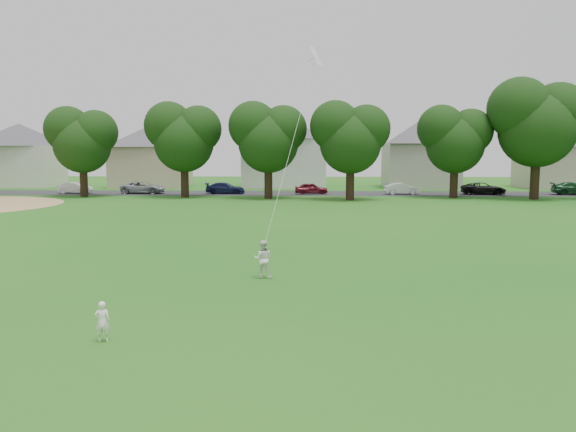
{
  "coord_description": "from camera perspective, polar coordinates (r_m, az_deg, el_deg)",
  "views": [
    {
      "loc": [
        2.86,
        -14.93,
        4.26
      ],
      "look_at": [
        2.23,
        2.0,
        2.3
      ],
      "focal_mm": 35.0,
      "sensor_mm": 36.0,
      "label": 1
    }
  ],
  "objects": [
    {
      "name": "older_boy",
      "position": [
        18.97,
        -2.55,
        -4.4
      ],
      "size": [
        0.65,
        0.52,
        1.29
      ],
      "primitive_type": "imported",
      "rotation": [
        0.0,
        0.0,
        3.09
      ],
      "color": "white",
      "rests_on": "ground"
    },
    {
      "name": "tree_row",
      "position": [
        50.59,
        2.76,
        8.6
      ],
      "size": [
        83.39,
        8.03,
        10.99
      ],
      "color": "black",
      "rests_on": "ground"
    },
    {
      "name": "parked_cars",
      "position": [
        56.09,
        0.08,
        2.86
      ],
      "size": [
        63.74,
        2.51,
        1.23
      ],
      "color": "black",
      "rests_on": "ground"
    },
    {
      "name": "street",
      "position": [
        57.16,
        -0.77,
        2.33
      ],
      "size": [
        90.0,
        7.0,
        0.01
      ],
      "primitive_type": "cube",
      "color": "#2D2D30",
      "rests_on": "ground"
    },
    {
      "name": "kite",
      "position": [
        20.2,
        0.32,
        6.95
      ],
      "size": [
        1.21,
        2.08,
        7.85
      ],
      "color": "white",
      "rests_on": "ground"
    },
    {
      "name": "house_row",
      "position": [
        67.0,
        -0.42,
        7.02
      ],
      "size": [
        76.17,
        13.95,
        10.37
      ],
      "color": "silver",
      "rests_on": "ground"
    },
    {
      "name": "toddler",
      "position": [
        13.44,
        -18.34,
        -10.14
      ],
      "size": [
        0.38,
        0.29,
        0.93
      ],
      "primitive_type": "imported",
      "rotation": [
        0.0,
        0.0,
        3.35
      ],
      "color": "white",
      "rests_on": "ground"
    },
    {
      "name": "ground",
      "position": [
        15.79,
        -8.51,
        -9.13
      ],
      "size": [
        160.0,
        160.0,
        0.0
      ],
      "primitive_type": "plane",
      "color": "#176016",
      "rests_on": "ground"
    }
  ]
}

